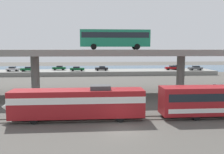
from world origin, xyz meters
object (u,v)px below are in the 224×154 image
Objects in this scene: parked_car_3 at (177,67)px; parked_car_6 at (13,69)px; parked_car_7 at (195,68)px; parked_car_4 at (172,68)px; parked_car_1 at (102,68)px; parked_car_2 at (28,69)px; parked_car_5 at (59,68)px; transit_bus_on_overpass at (115,38)px; parked_car_0 at (77,69)px; train_locomotive at (71,102)px.

parked_car_3 and parked_car_6 have the same top height.
parked_car_7 is at bearing -41.97° from parked_car_3.
parked_car_6 is (-52.29, -1.30, -0.00)m from parked_car_4.
parked_car_2 is at bearing 2.37° from parked_car_1.
parked_car_5 is (-40.62, -0.53, 0.00)m from parked_car_3.
transit_bus_on_overpass is at bearing 58.27° from parked_car_4.
parked_car_1 is at bearing -172.51° from parked_car_3.
parked_car_5 and parked_car_6 have the same top height.
parked_car_1 is 0.96× the size of parked_car_3.
parked_car_0 is 32.02m from parked_car_4.
train_locomotive is 17.28m from transit_bus_on_overpass.
parked_car_0 and parked_car_7 have the same top height.
parked_car_5 is (-15.37, 38.90, -8.29)m from transit_bus_on_overpass.
parked_car_0 is at bearing 6.69° from parked_car_1.
parked_car_3 is (49.79, 4.44, -0.00)m from parked_car_2.
parked_car_5 and parked_car_7 have the same top height.
parked_car_1 is 0.97× the size of parked_car_5.
train_locomotive is 50.00m from parked_car_1.
parked_car_5 is (-6.24, 3.88, -0.00)m from parked_car_0.
parked_car_2 is 47.42m from parked_car_4.
parked_car_3 is at bearing -41.97° from parked_car_7.
parked_car_4 is 1.03× the size of parked_car_7.
parked_car_7 is (45.50, -3.86, 0.00)m from parked_car_5.
parked_car_4 is at bearing 1.43° from parked_car_6.
parked_car_3 and parked_car_5 have the same top height.
parked_car_2 is at bearing -54.94° from transit_bus_on_overpass.
parked_car_0 is at bearing -179.86° from parked_car_2.
parked_car_3 is 40.62m from parked_car_5.
transit_bus_on_overpass is 47.54m from parked_car_3.
transit_bus_on_overpass is 43.53m from parked_car_2.
parked_car_2 is at bearing -69.59° from train_locomotive.
parked_car_1 is 31.36m from parked_car_7.
parked_car_1 is (-1.22, 35.94, -8.29)m from transit_bus_on_overpass.
transit_bus_on_overpass reaches higher than parked_car_2.
train_locomotive is 52.03m from parked_car_2.
train_locomotive is at bearing -86.80° from parked_car_0.
parked_car_4 is 1.08× the size of parked_car_5.
parked_car_3 is 0.94× the size of parked_car_4.
parked_car_4 is (47.38, 1.95, 0.00)m from parked_car_2.
parked_car_1 is at bearing -177.63° from parked_car_2.
parked_car_2 is (-24.55, 34.98, -8.29)m from transit_bus_on_overpass.
parked_car_3 is 1.01× the size of parked_car_5.
transit_bus_on_overpass is 46.94m from parked_car_7.
parked_car_0 is 1.00× the size of parked_car_7.
parked_car_3 is at bearing -120.74° from train_locomotive.
parked_car_3 and parked_car_7 have the same top height.
parked_car_2 and parked_car_5 have the same top height.
transit_bus_on_overpass is 42.64m from parked_car_5.
parked_car_4 is at bearing -14.60° from parked_car_7.
parked_car_2 is 54.67m from parked_car_7.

